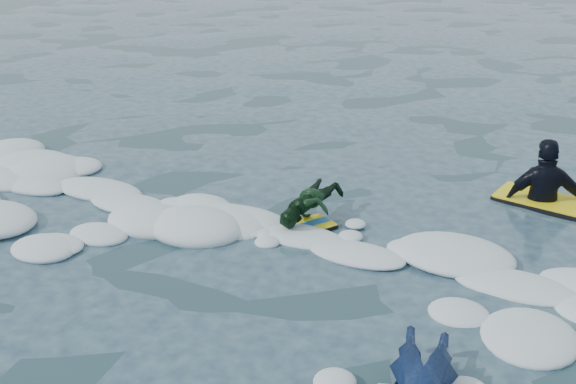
# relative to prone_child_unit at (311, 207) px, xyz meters

# --- Properties ---
(ground) EXTENTS (120.00, 120.00, 0.00)m
(ground) POSITION_rel_prone_child_unit_xyz_m (0.14, -1.91, -0.21)
(ground) COLOR #18303A
(ground) RESTS_ON ground
(foam_band) EXTENTS (12.00, 3.10, 0.30)m
(foam_band) POSITION_rel_prone_child_unit_xyz_m (0.14, -0.87, -0.21)
(foam_band) COLOR white
(foam_band) RESTS_ON ground
(prone_child_unit) EXTENTS (0.70, 1.16, 0.41)m
(prone_child_unit) POSITION_rel_prone_child_unit_xyz_m (0.00, 0.00, 0.00)
(prone_child_unit) COLOR black
(prone_child_unit) RESTS_ON ground
(waiting_rider_unit) EXTENTS (1.22, 0.82, 1.69)m
(waiting_rider_unit) POSITION_rel_prone_child_unit_xyz_m (2.36, 1.72, -0.21)
(waiting_rider_unit) COLOR black
(waiting_rider_unit) RESTS_ON ground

